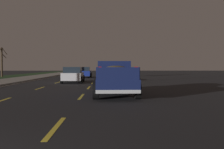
{
  "coord_description": "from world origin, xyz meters",
  "views": [
    {
      "loc": [
        -2.73,
        -3.03,
        1.54
      ],
      "look_at": [
        13.35,
        -3.43,
        1.04
      ],
      "focal_mm": 39.31,
      "sensor_mm": 36.0,
      "label": 1
    }
  ],
  "objects_px": {
    "bare_tree_far": "(2,61)",
    "pickup_truck": "(114,77)",
    "sedan_blue": "(84,72)",
    "sedan_white": "(73,75)"
  },
  "relations": [
    {
      "from": "bare_tree_far",
      "to": "pickup_truck",
      "type": "bearing_deg",
      "value": -146.29
    },
    {
      "from": "pickup_truck",
      "to": "sedan_blue",
      "type": "distance_m",
      "value": 22.28
    },
    {
      "from": "sedan_blue",
      "to": "bare_tree_far",
      "type": "relative_size",
      "value": 0.96
    },
    {
      "from": "sedan_blue",
      "to": "pickup_truck",
      "type": "bearing_deg",
      "value": -170.7
    },
    {
      "from": "sedan_blue",
      "to": "sedan_white",
      "type": "xyz_separation_m",
      "value": [
        -11.34,
        0.1,
        0.0
      ]
    },
    {
      "from": "bare_tree_far",
      "to": "sedan_white",
      "type": "bearing_deg",
      "value": -137.81
    },
    {
      "from": "sedan_blue",
      "to": "sedan_white",
      "type": "distance_m",
      "value": 11.34
    },
    {
      "from": "pickup_truck",
      "to": "sedan_white",
      "type": "bearing_deg",
      "value": 19.15
    },
    {
      "from": "pickup_truck",
      "to": "bare_tree_far",
      "type": "distance_m",
      "value": 29.94
    },
    {
      "from": "pickup_truck",
      "to": "sedan_white",
      "type": "distance_m",
      "value": 11.27
    }
  ]
}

